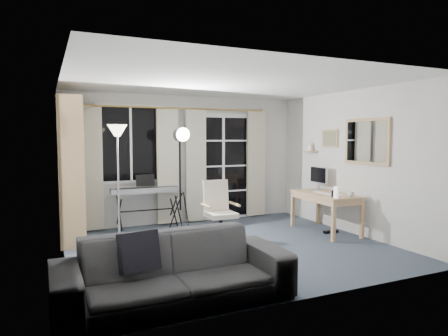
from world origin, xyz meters
The scene contains 17 objects.
floor centered at (0.00, 0.00, -0.01)m, with size 4.50×4.00×0.02m, color #313948.
window centered at (-1.05, 1.97, 1.50)m, with size 1.20×0.08×1.40m.
french_door centered at (0.75, 1.97, 1.03)m, with size 1.32×0.09×2.11m.
curtains centered at (-0.14, 1.88, 1.09)m, with size 3.60×0.07×2.13m.
bookshelf centered at (-2.13, 1.33, 1.05)m, with size 0.40×1.05×2.22m.
torchiere_lamp centered at (-1.47, 0.80, 1.45)m, with size 0.34×0.34×1.80m.
keyboard_piano centered at (-0.84, 1.70, 0.68)m, with size 1.25×0.63×0.90m.
studio_light centered at (-0.42, 1.02, 1.46)m, with size 0.35×0.36×1.82m.
office_chair centered at (-0.06, 0.34, 0.57)m, with size 0.64×0.67×0.96m.
desk centered at (1.88, 0.21, 0.59)m, with size 0.68×1.27×0.67m.
monitor centered at (2.08, 0.66, 0.92)m, with size 0.16×0.48×0.42m.
desk_clutter centered at (1.82, 0.00, 0.52)m, with size 0.41×0.76×0.85m.
mug centered at (1.98, -0.29, 0.72)m, with size 0.11×0.09×0.11m, color silver.
wall_mirror centered at (2.22, -0.35, 1.55)m, with size 0.04×0.94×0.74m.
framed_print centered at (2.23, 0.55, 1.60)m, with size 0.03×0.42×0.32m.
wall_shelf centered at (2.16, 1.05, 1.41)m, with size 0.16×0.30×0.18m.
sofa centered at (-1.34, -1.55, 0.44)m, with size 2.27×0.67×0.89m.
Camera 1 is at (-2.46, -5.20, 1.62)m, focal length 32.00 mm.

